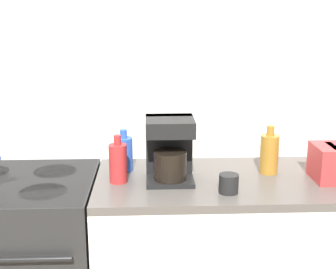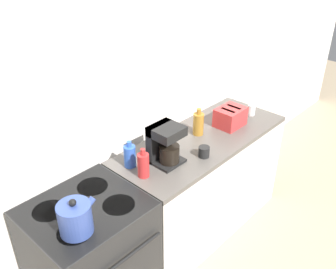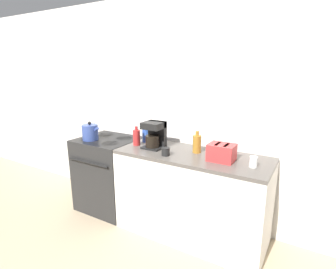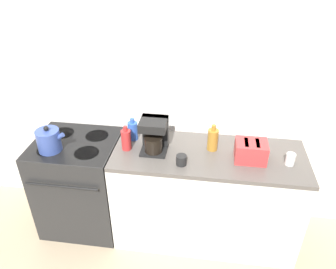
% 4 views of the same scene
% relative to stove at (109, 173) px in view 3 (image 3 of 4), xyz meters
% --- Properties ---
extents(ground_plane, '(12.00, 12.00, 0.00)m').
position_rel_stove_xyz_m(ground_plane, '(0.60, -0.32, -0.48)').
color(ground_plane, tan).
extents(wall_back, '(8.00, 0.05, 2.60)m').
position_rel_stove_xyz_m(wall_back, '(0.60, 0.37, 0.82)').
color(wall_back, silver).
rests_on(wall_back, ground_plane).
extents(stove, '(0.72, 0.68, 0.93)m').
position_rel_stove_xyz_m(stove, '(0.00, 0.00, 0.00)').
color(stove, black).
rests_on(stove, ground_plane).
extents(counter_block, '(1.59, 0.63, 0.93)m').
position_rel_stove_xyz_m(counter_block, '(1.17, -0.00, -0.01)').
color(counter_block, silver).
rests_on(counter_block, ground_plane).
extents(kettle, '(0.24, 0.19, 0.23)m').
position_rel_stove_xyz_m(kettle, '(-0.15, -0.14, 0.55)').
color(kettle, '#33478C').
rests_on(kettle, stove).
extents(toaster, '(0.25, 0.19, 0.16)m').
position_rel_stove_xyz_m(toaster, '(1.49, -0.04, 0.53)').
color(toaster, red).
rests_on(toaster, counter_block).
extents(coffee_maker, '(0.21, 0.21, 0.29)m').
position_rel_stove_xyz_m(coffee_maker, '(0.71, -0.01, 0.60)').
color(coffee_maker, black).
rests_on(coffee_maker, counter_block).
extents(bottle_amber, '(0.09, 0.09, 0.23)m').
position_rel_stove_xyz_m(bottle_amber, '(1.19, 0.06, 0.55)').
color(bottle_amber, '#9E6B23').
rests_on(bottle_amber, counter_block).
extents(bottle_red, '(0.08, 0.08, 0.22)m').
position_rel_stove_xyz_m(bottle_red, '(0.48, -0.03, 0.54)').
color(bottle_red, '#B72828').
rests_on(bottle_red, counter_block).
extents(bottle_blue, '(0.08, 0.08, 0.20)m').
position_rel_stove_xyz_m(bottle_blue, '(0.50, 0.13, 0.54)').
color(bottle_blue, '#2D56B7').
rests_on(bottle_blue, counter_block).
extents(cup_white, '(0.07, 0.07, 0.10)m').
position_rel_stove_xyz_m(cup_white, '(1.79, -0.06, 0.50)').
color(cup_white, white).
rests_on(cup_white, counter_block).
extents(cup_black, '(0.08, 0.08, 0.08)m').
position_rel_stove_xyz_m(cup_black, '(0.95, -0.18, 0.49)').
color(cup_black, black).
rests_on(cup_black, counter_block).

